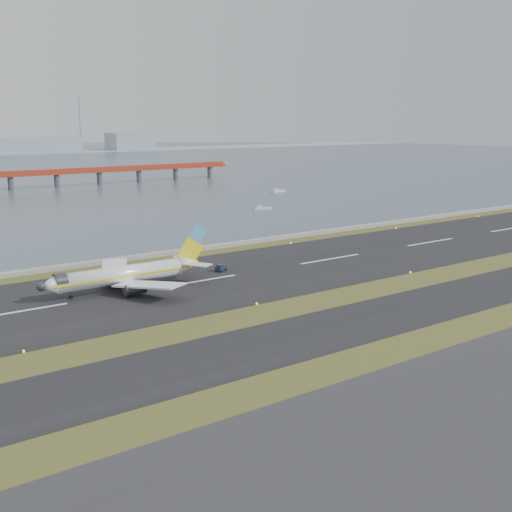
{
  "coord_description": "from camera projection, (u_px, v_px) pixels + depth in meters",
  "views": [
    {
      "loc": [
        -71.16,
        -90.39,
        35.72
      ],
      "look_at": [
        10.31,
        22.0,
        6.01
      ],
      "focal_mm": 45.0,
      "sensor_mm": 36.0,
      "label": 1
    }
  ],
  "objects": [
    {
      "name": "workboat_near",
      "position": [
        262.0,
        208.0,
        257.46
      ],
      "size": [
        7.68,
        4.15,
        1.78
      ],
      "rotation": [
        0.0,
        0.0,
        -0.27
      ],
      "color": "silver",
      "rests_on": "ground"
    },
    {
      "name": "workboat_far",
      "position": [
        278.0,
        191.0,
        318.98
      ],
      "size": [
        7.81,
        2.73,
        1.87
      ],
      "rotation": [
        0.0,
        0.0,
        0.04
      ],
      "color": "silver",
      "rests_on": "ground"
    },
    {
      "name": "ground",
      "position": [
        280.0,
        314.0,
        119.88
      ],
      "size": [
        1000.0,
        1000.0,
        0.0
      ],
      "primitive_type": "plane",
      "color": "#3D4719",
      "rests_on": "ground"
    },
    {
      "name": "taxiway_strip",
      "position": [
        323.0,
        331.0,
        110.37
      ],
      "size": [
        1000.0,
        18.0,
        0.1
      ],
      "primitive_type": "cube",
      "color": "black",
      "rests_on": "ground"
    },
    {
      "name": "airliner",
      "position": [
        127.0,
        274.0,
        136.12
      ],
      "size": [
        38.52,
        32.89,
        12.8
      ],
      "color": "white",
      "rests_on": "ground"
    },
    {
      "name": "seawall",
      "position": [
        139.0,
        257.0,
        167.28
      ],
      "size": [
        1000.0,
        2.5,
        1.0
      ],
      "primitive_type": "cube",
      "color": "gray",
      "rests_on": "ground"
    },
    {
      "name": "red_pier",
      "position": [
        10.0,
        176.0,
        327.76
      ],
      "size": [
        260.0,
        5.0,
        10.2
      ],
      "color": "#A1301B",
      "rests_on": "ground"
    },
    {
      "name": "runway_strip",
      "position": [
        198.0,
        282.0,
        143.62
      ],
      "size": [
        1000.0,
        45.0,
        0.1
      ],
      "primitive_type": "cube",
      "color": "black",
      "rests_on": "ground"
    },
    {
      "name": "pushback_tug",
      "position": [
        221.0,
        268.0,
        153.1
      ],
      "size": [
        3.18,
        2.55,
        1.79
      ],
      "rotation": [
        0.0,
        0.0,
        0.41
      ],
      "color": "#15203C",
      "rests_on": "ground"
    }
  ]
}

